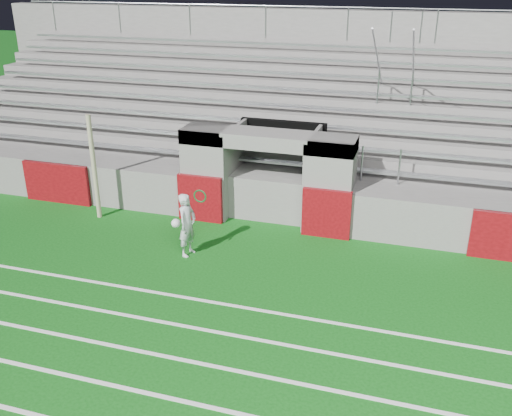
% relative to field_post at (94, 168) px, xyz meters
% --- Properties ---
extents(ground, '(90.00, 90.00, 0.00)m').
position_rel_field_post_xyz_m(ground, '(4.71, -2.31, -1.51)').
color(ground, '#0C4D10').
rests_on(ground, ground).
extents(field_post, '(0.13, 0.13, 3.02)m').
position_rel_field_post_xyz_m(field_post, '(0.00, 0.00, 0.00)').
color(field_post, tan).
rests_on(field_post, ground).
extents(stadium_structure, '(26.00, 8.48, 5.42)m').
position_rel_field_post_xyz_m(stadium_structure, '(4.71, 5.66, -0.02)').
color(stadium_structure, slate).
rests_on(stadium_structure, ground).
extents(goalkeeper_with_ball, '(0.50, 0.75, 1.63)m').
position_rel_field_post_xyz_m(goalkeeper_with_ball, '(3.39, -1.40, -0.69)').
color(goalkeeper_with_ball, silver).
rests_on(goalkeeper_with_ball, ground).
extents(hose_coil, '(0.60, 0.15, 0.60)m').
position_rel_field_post_xyz_m(hose_coil, '(2.94, 0.62, -0.78)').
color(hose_coil, '#0D4210').
rests_on(hose_coil, ground).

